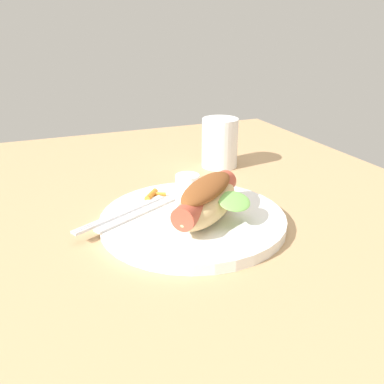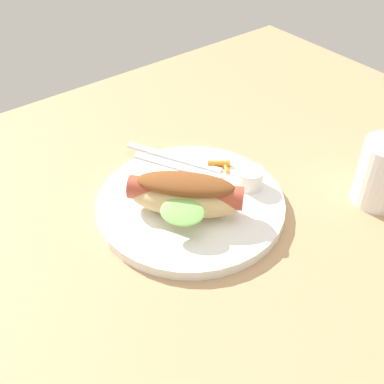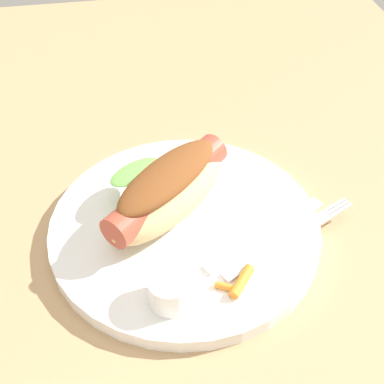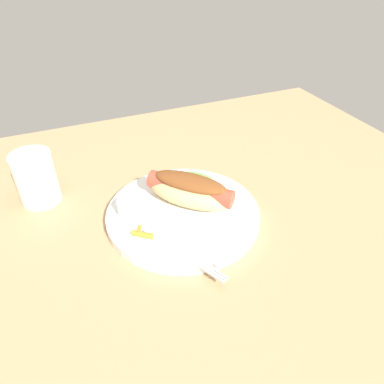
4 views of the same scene
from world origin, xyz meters
TOP-DOWN VIEW (x-y plane):
  - ground_plane at (0.00, 0.00)cm, footprint 120.00×90.00cm
  - plate at (-0.18, 1.33)cm, footprint 27.58×27.58cm
  - hot_dog at (-1.97, -0.33)cm, footprint 15.64×16.17cm
  - sauce_ramekin at (9.10, -1.42)cm, footprint 4.06×4.06cm
  - fork at (4.22, 10.88)cm, footprint 8.60×15.58cm
  - knife at (3.17, 8.95)cm, footprint 8.22×14.09cm
  - carrot_garnish at (8.67, 4.83)cm, footprint 3.40×4.05cm

SIDE VIEW (x-z plane):
  - ground_plane at x=0.00cm, z-range -1.80..0.00cm
  - plate at x=-0.18cm, z-range 0.00..1.60cm
  - knife at x=3.17cm, z-range 1.60..1.96cm
  - fork at x=4.22cm, z-range 1.60..2.00cm
  - carrot_garnish at x=8.67cm, z-range 1.57..2.54cm
  - sauce_ramekin at x=9.10cm, z-range 1.60..4.49cm
  - hot_dog at x=-1.97cm, z-range 1.69..7.64cm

